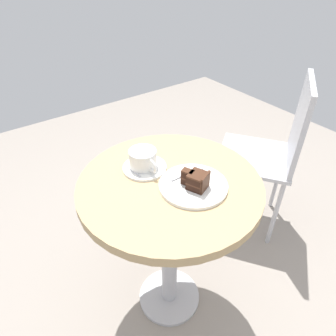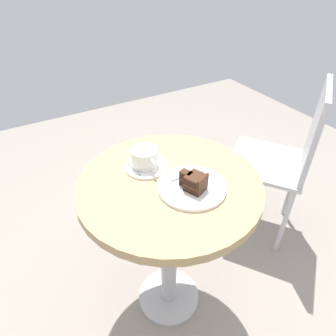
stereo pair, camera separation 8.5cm
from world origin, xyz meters
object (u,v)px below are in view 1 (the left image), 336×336
Objects in this scene: saucer at (145,167)px; coffee_cup at (143,158)px; cake_slice at (196,180)px; cake_plate at (193,185)px; teaspoon at (130,169)px; fork at (191,172)px; cafe_chair at (274,147)px; napkin at (195,183)px.

coffee_cup is (-0.00, -0.00, 0.04)m from saucer.
saucer is 0.22m from cake_slice.
teaspoon is at bearing -147.56° from cake_plate.
cake_plate is 0.06m from fork.
saucer is at bearing -157.27° from cake_plate.
saucer is 1.66× the size of cake_slice.
coffee_cup is 0.15× the size of cafe_chair.
cafe_chair reaches higher than napkin.
teaspoon is 0.43× the size of cake_plate.
cake_slice is (0.22, 0.12, 0.03)m from teaspoon.
coffee_cup is 0.22m from cake_slice.
saucer is at bearing 39.80° from coffee_cup.
coffee_cup is 1.39× the size of cake_slice.
cafe_chair is at bearing 88.69° from saucer.
teaspoon is 0.22m from fork.
cake_slice is (0.02, -0.00, 0.03)m from cake_plate.
fork is (0.15, 0.16, 0.00)m from teaspoon.
saucer is 0.05m from teaspoon.
teaspoon is 0.11× the size of cafe_chair.
cafe_chair is at bearing -97.06° from teaspoon.
cake_plate is at bearing 22.73° from saucer.
saucer is 0.17m from fork.
teaspoon is at bearing -109.15° from saucer.
cake_plate reaches higher than saucer.
napkin is at bearing 27.88° from coffee_cup.
napkin is (-0.03, 0.02, -0.04)m from cake_slice.
saucer is 0.69× the size of cake_plate.
cake_slice reaches higher than saucer.
napkin is at bearing -148.09° from teaspoon.
napkin is (0.04, -0.02, -0.01)m from fork.
fork is (-0.05, 0.03, 0.01)m from cake_plate.
cafe_chair is at bearing 103.26° from cake_plate.
cake_slice is 0.72× the size of fork.
saucer is 0.73× the size of napkin.
cake_slice is 0.76m from cafe_chair.
napkin is at bearing 27.65° from saucer.
teaspoon is 0.25m from cake_slice.
coffee_cup is 0.61× the size of napkin.
coffee_cup is at bearing -111.52° from teaspoon.
fork reaches higher than cake_plate.
cafe_chair is (-0.16, 0.69, -0.19)m from napkin.
saucer is 1.19× the size of coffee_cup.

